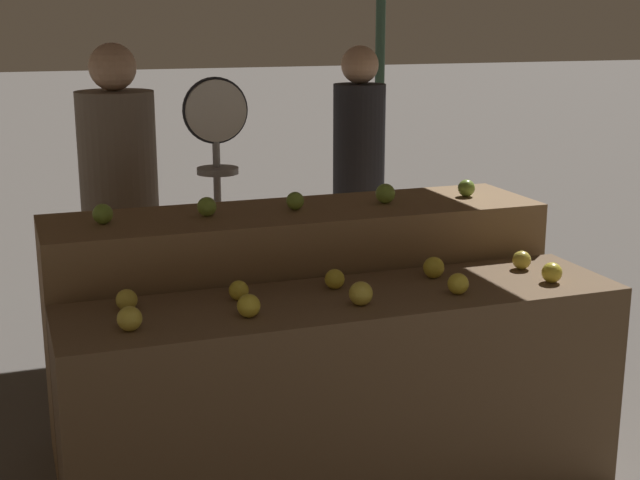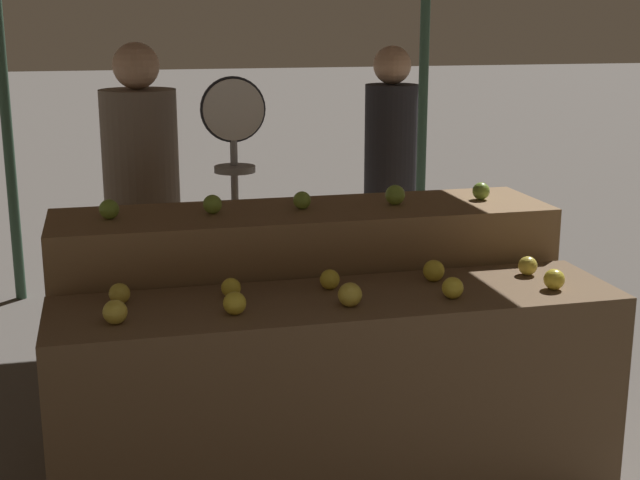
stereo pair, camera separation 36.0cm
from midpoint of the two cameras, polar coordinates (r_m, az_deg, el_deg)
The scene contains 20 objects.
display_counter_front at distance 3.51m, azimuth 4.23°, elevation -10.25°, with size 2.17×0.55×0.84m, color brown.
display_counter_back at distance 4.01m, azimuth 1.60°, elevation -5.42°, with size 2.17×0.55×1.05m, color olive.
apple_front_0 at distance 3.10m, azimuth -9.78°, elevation -4.62°, with size 0.09×0.09×0.09m, color gold.
apple_front_1 at distance 3.15m, azimuth -2.24°, elevation -4.12°, with size 0.08×0.08×0.08m, color gold.
apple_front_2 at distance 3.25m, azimuth 5.11°, elevation -3.55°, with size 0.09×0.09×0.09m, color gold.
apple_front_3 at distance 3.40m, azimuth 11.51°, elevation -3.07°, with size 0.08×0.08×0.08m, color gold.
apple_front_4 at distance 3.60m, azimuth 17.56°, elevation -2.46°, with size 0.08×0.08×0.08m, color gold.
apple_front_5 at distance 3.31m, azimuth -9.71°, elevation -3.46°, with size 0.08×0.08×0.08m, color gold.
apple_front_6 at distance 3.35m, azimuth -2.66°, elevation -3.12°, with size 0.08×0.08×0.08m, color gold.
apple_front_7 at distance 3.45m, azimuth 3.62°, elevation -2.58°, with size 0.08×0.08×0.08m, color gold.
apple_front_8 at distance 3.60m, azimuth 10.15°, elevation -1.99°, with size 0.09×0.09×0.09m, color gold.
apple_front_9 at distance 3.77m, azimuth 15.84°, elevation -1.63°, with size 0.08×0.08×0.08m, color gold.
apple_back_0 at distance 3.73m, azimuth -10.69°, elevation 1.92°, with size 0.08×0.08×0.08m, color #7AA338.
apple_back_1 at distance 3.77m, azimuth -4.20°, elevation 2.27°, with size 0.08×0.08×0.08m, color #84AD3D.
apple_back_2 at distance 3.85m, azimuth 1.51°, elevation 2.53°, with size 0.08×0.08×0.08m, color #84AD3D.
apple_back_3 at distance 3.97m, azimuth 7.43°, elevation 2.85°, with size 0.09×0.09×0.09m, color #84AD3D.
apple_back_4 at distance 4.16m, azimuth 12.73°, elevation 3.05°, with size 0.08×0.08×0.08m, color #84AD3D.
produce_scale at distance 4.33m, azimuth -3.14°, elevation 4.89°, with size 0.32×0.20×1.59m.
person_vendor_at_scale at distance 4.58m, azimuth -9.13°, elevation 3.08°, with size 0.50×0.50×1.75m.
person_customer_left at distance 5.39m, azimuth 6.44°, elevation 4.77°, with size 0.42×0.42×1.70m.
Camera 2 is at (-0.84, -3.09, 1.87)m, focal length 50.00 mm.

